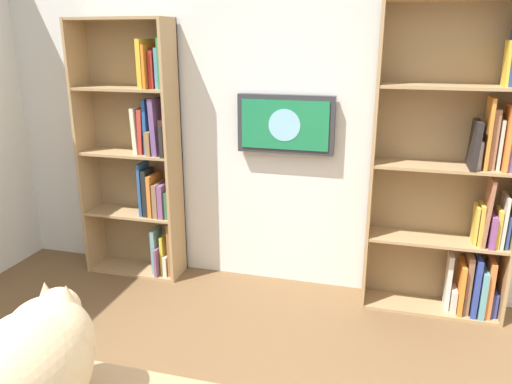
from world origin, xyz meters
The scene contains 5 objects.
wall_back centered at (0.00, -2.23, 1.35)m, with size 4.52×0.06×2.70m, color silver.
bookshelf_left centered at (-1.26, -2.06, 0.94)m, with size 0.93×0.28×2.08m.
bookshelf_right centered at (1.05, -2.06, 0.97)m, with size 0.77×0.28×1.98m.
wall_mounted_tv centered at (-0.06, -2.15, 1.25)m, with size 0.70×0.07×0.42m.
cat centered at (0.14, 0.32, 0.96)m, with size 0.32×0.57×0.38m.
Camera 1 is at (-0.79, 1.30, 1.84)m, focal length 34.73 mm.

